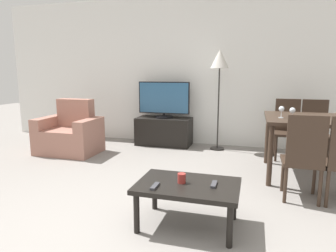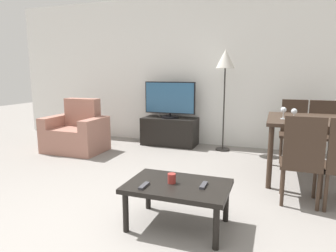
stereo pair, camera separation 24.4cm
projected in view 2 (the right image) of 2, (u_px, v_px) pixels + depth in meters
ground_plane at (75, 251)px, 2.25m from camera, size 18.00×18.00×0.00m
wall_back at (199, 71)px, 5.47m from camera, size 7.82×0.06×2.70m
armchair at (76, 133)px, 5.08m from camera, size 0.97×0.68×0.88m
tv_stand at (170, 131)px, 5.54m from camera, size 1.00×0.48×0.51m
tv at (170, 100)px, 5.43m from camera, size 0.95×0.32×0.66m
coffee_table at (178, 189)px, 2.56m from camera, size 0.87×0.58×0.39m
dining_table at (315, 126)px, 3.63m from camera, size 1.11×1.06×0.77m
dining_chair_near at (302, 158)px, 2.95m from camera, size 0.40×0.40×0.92m
dining_chair_far at (322, 130)px, 4.38m from camera, size 0.40×0.40×0.92m
dining_chair_far_left at (294, 128)px, 4.51m from camera, size 0.40×0.40×0.92m
floor_lamp at (225, 64)px, 4.93m from camera, size 0.31×0.31×1.71m
remote_primary at (204, 185)px, 2.50m from camera, size 0.04×0.15×0.02m
remote_secondary at (144, 186)px, 2.49m from camera, size 0.04×0.15×0.02m
cup_white_near at (172, 178)px, 2.57m from camera, size 0.07×0.07×0.08m
wine_glass_left at (283, 111)px, 3.59m from camera, size 0.07×0.07×0.15m
wine_glass_center at (294, 112)px, 3.45m from camera, size 0.07×0.07×0.15m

